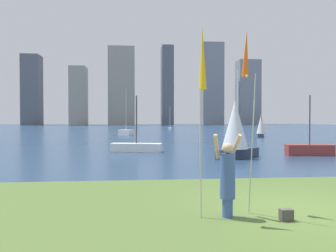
# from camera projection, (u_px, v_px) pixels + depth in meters

# --- Properties ---
(ground) EXTENTS (120.00, 138.00, 0.12)m
(ground) POSITION_uv_depth(u_px,v_px,m) (156.00, 131.00, 59.10)
(ground) COLOR #4C662D
(person) EXTENTS (0.66, 0.49, 1.79)m
(person) POSITION_uv_depth(u_px,v_px,m) (227.00, 176.00, 7.57)
(person) COLOR #3F59A5
(person) RESTS_ON ground
(kite_flag_left) EXTENTS (0.16, 0.39, 4.10)m
(kite_flag_left) POSITION_uv_depth(u_px,v_px,m) (202.00, 61.00, 7.37)
(kite_flag_left) COLOR #B2B2B7
(kite_flag_left) RESTS_ON ground
(kite_flag_right) EXTENTS (0.16, 0.81, 4.13)m
(kite_flag_right) POSITION_uv_depth(u_px,v_px,m) (246.00, 60.00, 8.09)
(kite_flag_right) COLOR #B2B2B7
(kite_flag_right) RESTS_ON ground
(bag) EXTENTS (0.26, 0.18, 0.24)m
(bag) POSITION_uv_depth(u_px,v_px,m) (286.00, 215.00, 7.32)
(bag) COLOR #4C4742
(bag) RESTS_ON ground
(sailboat_1) EXTENTS (2.69, 1.10, 3.44)m
(sailboat_1) POSITION_uv_depth(u_px,v_px,m) (309.00, 150.00, 20.15)
(sailboat_1) COLOR maroon
(sailboat_1) RESTS_ON ground
(sailboat_2) EXTENTS (1.36, 2.06, 4.19)m
(sailboat_2) POSITION_uv_depth(u_px,v_px,m) (261.00, 126.00, 39.30)
(sailboat_2) COLOR #333D51
(sailboat_2) RESTS_ON ground
(sailboat_3) EXTENTS (2.67, 1.96, 4.66)m
(sailboat_3) POSITION_uv_depth(u_px,v_px,m) (235.00, 128.00, 18.58)
(sailboat_3) COLOR #333D51
(sailboat_3) RESTS_ON ground
(sailboat_6) EXTENTS (3.30, 1.54, 3.55)m
(sailboat_6) POSITION_uv_depth(u_px,v_px,m) (137.00, 147.00, 22.21)
(sailboat_6) COLOR white
(sailboat_6) RESTS_ON ground
(sailboat_7) EXTENTS (0.81, 2.68, 4.17)m
(sailboat_7) POSITION_uv_depth(u_px,v_px,m) (170.00, 129.00, 60.28)
(sailboat_7) COLOR white
(sailboat_7) RESTS_ON ground
(sailboat_8) EXTENTS (1.99, 1.85, 5.73)m
(sailboat_8) POSITION_uv_depth(u_px,v_px,m) (126.00, 132.00, 43.20)
(sailboat_8) COLOR white
(sailboat_8) RESTS_ON ground
(skyline_tower_0) EXTENTS (5.14, 6.28, 21.05)m
(skyline_tower_0) POSITION_uv_depth(u_px,v_px,m) (32.00, 90.00, 106.19)
(skyline_tower_0) COLOR #565B66
(skyline_tower_0) RESTS_ON ground
(skyline_tower_1) EXTENTS (4.61, 7.06, 16.99)m
(skyline_tower_1) POSITION_uv_depth(u_px,v_px,m) (79.00, 96.00, 102.91)
(skyline_tower_1) COLOR gray
(skyline_tower_1) RESTS_ON ground
(skyline_tower_2) EXTENTS (7.89, 5.89, 23.55)m
(skyline_tower_2) POSITION_uv_depth(u_px,v_px,m) (122.00, 86.00, 106.95)
(skyline_tower_2) COLOR gray
(skyline_tower_2) RESTS_ON ground
(skyline_tower_3) EXTENTS (3.48, 6.32, 23.94)m
(skyline_tower_3) POSITION_uv_depth(u_px,v_px,m) (167.00, 86.00, 107.64)
(skyline_tower_3) COLOR #565B66
(skyline_tower_3) RESTS_ON ground
(skyline_tower_4) EXTENTS (6.63, 4.09, 25.82)m
(skyline_tower_4) POSITION_uv_depth(u_px,v_px,m) (212.00, 84.00, 111.27)
(skyline_tower_4) COLOR gray
(skyline_tower_4) RESTS_ON ground
(skyline_tower_5) EXTENTS (6.87, 5.83, 20.52)m
(skyline_tower_5) POSITION_uv_depth(u_px,v_px,m) (248.00, 93.00, 112.79)
(skyline_tower_5) COLOR gray
(skyline_tower_5) RESTS_ON ground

